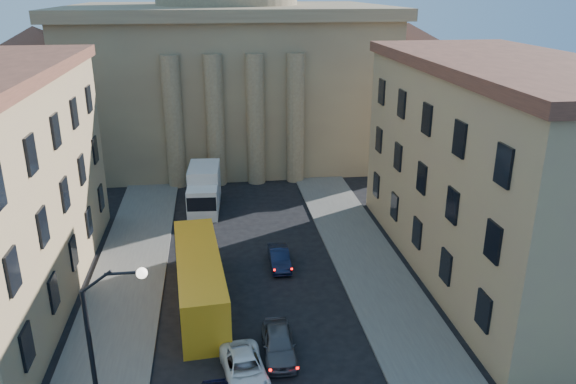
% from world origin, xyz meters
% --- Properties ---
extents(sidewalk_left, '(5.00, 60.00, 0.15)m').
position_xyz_m(sidewalk_left, '(-8.50, 18.00, 0.07)').
color(sidewalk_left, '#54524D').
rests_on(sidewalk_left, ground).
extents(sidewalk_right, '(5.00, 60.00, 0.15)m').
position_xyz_m(sidewalk_right, '(8.50, 18.00, 0.07)').
color(sidewalk_right, '#54524D').
rests_on(sidewalk_right, ground).
extents(church, '(68.02, 28.76, 36.60)m').
position_xyz_m(church, '(0.00, 55.47, 11.88)').
color(church, '#78624A').
rests_on(church, ground).
extents(building_right, '(11.60, 26.60, 14.70)m').
position_xyz_m(building_right, '(17.00, 22.00, 7.42)').
color(building_right, '#A07F5E').
rests_on(building_right, ground).
extents(street_lamp, '(2.62, 0.44, 8.83)m').
position_xyz_m(street_lamp, '(-6.97, 8.00, 5.29)').
color(street_lamp, black).
rests_on(street_lamp, ground).
extents(car_left_mid, '(2.62, 4.76, 1.26)m').
position_xyz_m(car_left_mid, '(-1.18, 12.03, 0.63)').
color(car_left_mid, white).
rests_on(car_left_mid, ground).
extents(car_right_far, '(1.84, 4.39, 1.48)m').
position_xyz_m(car_right_far, '(0.80, 13.78, 0.74)').
color(car_right_far, '#4C4C51').
rests_on(car_right_far, ground).
extents(car_right_distant, '(1.40, 3.95, 1.30)m').
position_xyz_m(car_right_distant, '(2.08, 24.11, 0.65)').
color(car_right_distant, black).
rests_on(car_right_distant, ground).
extents(city_bus, '(3.59, 11.92, 3.31)m').
position_xyz_m(city_bus, '(-3.50, 19.84, 1.78)').
color(city_bus, orange).
rests_on(city_bus, ground).
extents(box_truck, '(3.04, 6.91, 3.71)m').
position_xyz_m(box_truck, '(-3.29, 36.23, 1.76)').
color(box_truck, silver).
rests_on(box_truck, ground).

